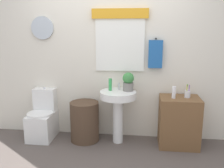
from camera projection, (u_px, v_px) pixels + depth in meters
The scene contains 10 objects.
back_wall at pixel (110, 52), 3.73m from camera, with size 4.40×0.18×2.60m.
toilet at pixel (43, 119), 3.81m from camera, with size 0.38×0.51×0.76m.
laundry_hamper at pixel (85, 121), 3.70m from camera, with size 0.43×0.43×0.60m, color #4C3828.
pedestal_sink at pixel (118, 104), 3.58m from camera, with size 0.52×0.52×0.78m.
faucet at pixel (119, 86), 3.64m from camera, with size 0.03×0.03×0.10m, color silver.
wooden_cabinet at pixel (179, 122), 3.53m from camera, with size 0.55×0.44×0.71m, color brown.
soap_bottle at pixel (110, 85), 3.58m from camera, with size 0.05×0.05×0.18m, color green.
potted_plant at pixel (128, 81), 3.55m from camera, with size 0.16×0.16×0.27m.
lotion_bottle at pixel (174, 92), 3.41m from camera, with size 0.05×0.05×0.17m, color white.
toothbrush_cup at pixel (187, 94), 3.45m from camera, with size 0.08×0.08×0.19m.
Camera 1 is at (0.48, -2.57, 1.65)m, focal length 39.65 mm.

